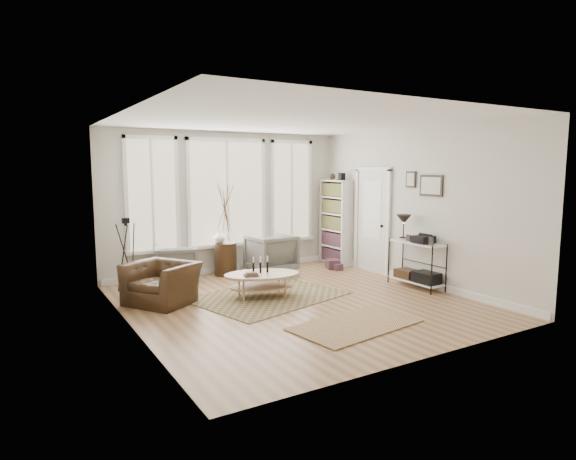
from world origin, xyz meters
TOP-DOWN VIEW (x-y plane):
  - room at (0.02, 0.03)m, footprint 5.50×5.54m
  - bay_window at (0.00, 2.71)m, footprint 4.14×0.12m
  - door at (2.57, 1.15)m, footprint 0.09×1.06m
  - bookcase at (2.44, 2.23)m, footprint 0.31×0.85m
  - low_shelf at (2.38, -0.30)m, footprint 0.38×1.08m
  - wall_art at (2.58, -0.27)m, footprint 0.04×0.88m
  - rug_main at (-0.25, 0.53)m, footprint 2.77×2.34m
  - rug_runner at (0.08, -1.43)m, footprint 1.92×1.24m
  - coffee_table at (-0.35, 0.55)m, footprint 1.44×1.11m
  - armchair_left at (-1.25, 2.32)m, footprint 0.96×0.97m
  - armchair_right at (0.72, 2.17)m, footprint 0.91×0.93m
  - side_table at (-0.20, 2.40)m, footprint 0.45×0.45m
  - vase at (-0.31, 2.43)m, footprint 0.27×0.27m
  - accent_chair at (-1.90, 1.04)m, footprint 1.33×1.30m
  - tripod_camera at (-2.19, 2.11)m, footprint 0.46×0.46m
  - book_stack_near at (2.05, 1.82)m, footprint 0.34×0.38m
  - book_stack_far at (2.05, 1.64)m, footprint 0.18×0.22m

SIDE VIEW (x-z plane):
  - rug_main at x=-0.25m, z-range 0.00..0.01m
  - rug_runner at x=0.08m, z-range 0.01..0.02m
  - book_stack_far at x=2.05m, z-range 0.00..0.13m
  - book_stack_near at x=2.05m, z-range 0.00..0.20m
  - coffee_table at x=-0.35m, z-range 0.02..0.61m
  - accent_chair at x=-1.90m, z-range 0.00..0.66m
  - armchair_left at x=-1.25m, z-range 0.00..0.72m
  - armchair_right at x=0.72m, z-range 0.00..0.81m
  - low_shelf at x=2.38m, z-range -0.14..1.16m
  - tripod_camera at x=-2.19m, z-range -0.05..1.25m
  - vase at x=-0.31m, z-range 0.67..0.92m
  - side_table at x=-0.20m, z-range -0.04..1.84m
  - bookcase at x=2.44m, z-range -0.07..1.99m
  - door at x=2.57m, z-range 0.01..2.23m
  - room at x=0.02m, z-range -0.02..2.88m
  - bay_window at x=0.00m, z-range 0.49..2.73m
  - wall_art at x=2.58m, z-range 1.66..2.10m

